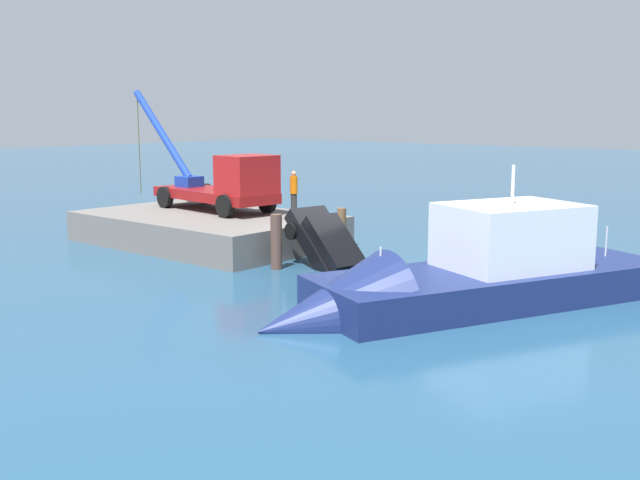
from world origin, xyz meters
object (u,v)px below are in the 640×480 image
object	(u,v)px
crane_truck	(224,183)
moored_yacht	(443,298)
dock_worker	(294,191)
salvaged_car	(332,253)

from	to	relation	value
crane_truck	moored_yacht	size ratio (longest dim) A/B	0.80
dock_worker	salvaged_car	size ratio (longest dim) A/B	0.48
crane_truck	moored_yacht	distance (m)	14.76
dock_worker	salvaged_car	xyz separation A→B (m)	(5.28, -3.69, -1.70)
dock_worker	salvaged_car	world-z (taller)	dock_worker
crane_truck	dock_worker	world-z (taller)	crane_truck
salvaged_car	moored_yacht	size ratio (longest dim) A/B	0.27
crane_truck	salvaged_car	xyz separation A→B (m)	(7.57, -1.49, -2.08)
crane_truck	salvaged_car	world-z (taller)	crane_truck
salvaged_car	moored_yacht	xyz separation A→B (m)	(6.42, -2.61, -0.22)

